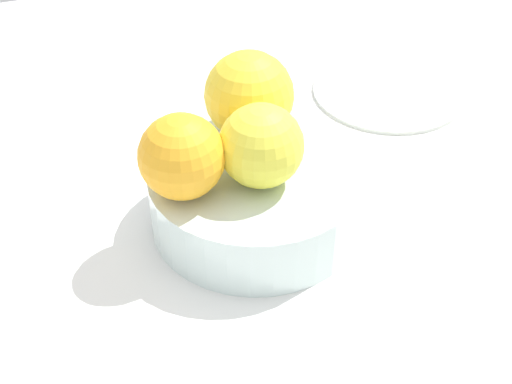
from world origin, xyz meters
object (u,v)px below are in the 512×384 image
(fruit_bowl, at_px, (256,198))
(orange_in_bowl_2, at_px, (182,157))
(orange_in_bowl_0, at_px, (265,145))
(orange_in_bowl_1, at_px, (249,95))
(side_plate, at_px, (388,90))

(fruit_bowl, xyz_separation_m, orange_in_bowl_2, (0.01, -0.06, 0.06))
(fruit_bowl, distance_m, orange_in_bowl_0, 0.06)
(orange_in_bowl_1, bearing_deg, fruit_bowl, -13.71)
(orange_in_bowl_0, height_order, orange_in_bowl_2, same)
(orange_in_bowl_0, relative_size, orange_in_bowl_1, 0.88)
(orange_in_bowl_1, relative_size, orange_in_bowl_2, 1.14)
(orange_in_bowl_2, height_order, side_plate, orange_in_bowl_2)
(orange_in_bowl_2, bearing_deg, orange_in_bowl_0, 83.92)
(orange_in_bowl_1, bearing_deg, orange_in_bowl_2, -51.53)
(orange_in_bowl_1, bearing_deg, orange_in_bowl_0, -8.48)
(orange_in_bowl_0, relative_size, orange_in_bowl_2, 1.00)
(orange_in_bowl_0, distance_m, orange_in_bowl_2, 0.07)
(fruit_bowl, bearing_deg, orange_in_bowl_0, 16.03)
(fruit_bowl, xyz_separation_m, side_plate, (-0.15, 0.21, -0.02))
(orange_in_bowl_0, xyz_separation_m, orange_in_bowl_1, (-0.07, 0.01, 0.00))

